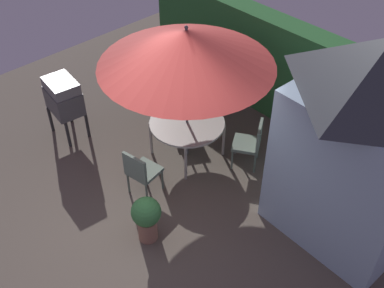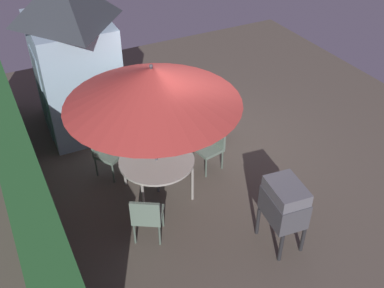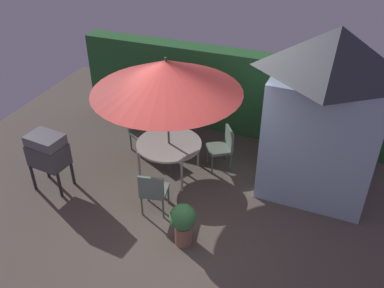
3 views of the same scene
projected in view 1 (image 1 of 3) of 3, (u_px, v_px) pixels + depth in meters
ground_plane at (154, 209)px, 7.59m from camera, size 11.00×11.00×0.00m
hedge_backdrop at (295, 77)px, 8.75m from camera, size 7.29×0.50×1.97m
garden_shed at (361, 144)px, 6.25m from camera, size 2.12×1.66×3.27m
patio_table at (187, 124)px, 8.16m from camera, size 1.32×1.32×0.74m
patio_umbrella at (186, 48)px, 7.17m from camera, size 2.85×2.85×2.56m
bbq_grill at (63, 97)px, 8.50m from camera, size 0.75×0.58×1.20m
chair_near_shed at (141, 171)px, 7.52m from camera, size 0.53×0.54×0.90m
chair_far_side at (251, 142)px, 8.06m from camera, size 0.64×0.64×0.90m
chair_toward_hedge at (176, 96)px, 9.10m from camera, size 0.64×0.64×0.90m
potted_plant_by_shed at (146, 217)px, 6.85m from camera, size 0.45×0.45×0.81m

